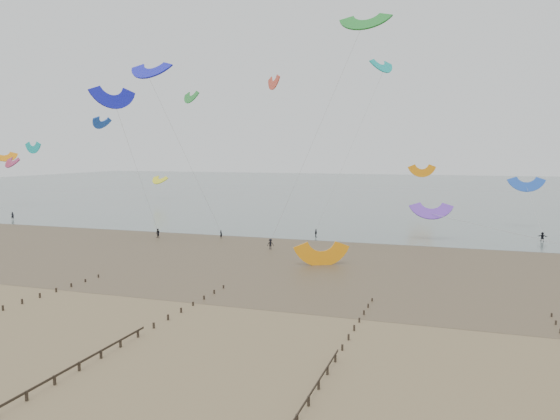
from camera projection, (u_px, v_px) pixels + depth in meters
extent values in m
plane|color=brown|center=(139.00, 313.00, 56.02)|extent=(500.00, 500.00, 0.00)
plane|color=#475654|center=(389.00, 188.00, 244.58)|extent=(500.00, 500.00, 0.00)
plane|color=#473A28|center=(260.00, 253.00, 89.02)|extent=(500.00, 500.00, 0.00)
ellipsoid|color=slate|center=(118.00, 261.00, 82.44)|extent=(23.60, 14.36, 0.01)
ellipsoid|color=slate|center=(336.00, 254.00, 88.06)|extent=(33.64, 18.32, 0.01)
ellipsoid|color=slate|center=(77.00, 236.00, 106.36)|extent=(26.95, 14.22, 0.01)
cube|color=black|center=(3.00, 308.00, 56.84)|extent=(0.16, 0.16, 0.62)
cube|color=black|center=(22.00, 302.00, 59.32)|extent=(0.16, 0.16, 0.59)
cube|color=black|center=(40.00, 296.00, 61.80)|extent=(0.16, 0.16, 0.57)
cube|color=black|center=(56.00, 290.00, 64.29)|extent=(0.16, 0.16, 0.54)
cube|color=black|center=(71.00, 285.00, 66.77)|extent=(0.16, 0.16, 0.51)
cube|color=black|center=(85.00, 281.00, 69.25)|extent=(0.16, 0.16, 0.48)
cube|color=black|center=(98.00, 276.00, 71.73)|extent=(0.16, 0.16, 0.45)
cube|color=black|center=(27.00, 396.00, 36.26)|extent=(0.16, 0.16, 0.80)
cube|color=black|center=(55.00, 380.00, 38.74)|extent=(0.16, 0.16, 0.77)
cube|color=black|center=(79.00, 367.00, 41.23)|extent=(0.16, 0.16, 0.74)
cube|color=black|center=(101.00, 355.00, 43.71)|extent=(0.16, 0.16, 0.71)
cube|color=black|center=(120.00, 344.00, 46.19)|extent=(0.16, 0.16, 0.68)
cube|color=black|center=(138.00, 334.00, 48.67)|extent=(0.16, 0.16, 0.65)
cube|color=black|center=(154.00, 326.00, 51.16)|extent=(0.16, 0.16, 0.62)
cube|color=black|center=(168.00, 318.00, 53.64)|extent=(0.16, 0.16, 0.59)
cube|color=black|center=(181.00, 310.00, 56.12)|extent=(0.16, 0.16, 0.57)
cube|color=black|center=(193.00, 304.00, 58.60)|extent=(0.16, 0.16, 0.54)
cube|color=black|center=(204.00, 298.00, 61.09)|extent=(0.16, 0.16, 0.51)
cube|color=black|center=(214.00, 292.00, 63.57)|extent=(0.16, 0.16, 0.48)
cube|color=black|center=(224.00, 287.00, 66.05)|extent=(0.16, 0.16, 0.45)
cube|color=black|center=(0.00, 406.00, 34.18)|extent=(0.06, 32.50, 0.18)
cube|color=black|center=(297.00, 420.00, 33.06)|extent=(0.16, 0.16, 0.77)
cube|color=black|center=(309.00, 401.00, 35.55)|extent=(0.16, 0.16, 0.74)
cube|color=black|center=(319.00, 385.00, 38.03)|extent=(0.16, 0.16, 0.71)
cube|color=black|center=(327.00, 371.00, 40.51)|extent=(0.16, 0.16, 0.68)
cube|color=black|center=(335.00, 359.00, 42.99)|extent=(0.16, 0.16, 0.65)
cube|color=black|center=(342.00, 347.00, 45.48)|extent=(0.16, 0.16, 0.62)
cube|color=black|center=(349.00, 337.00, 47.96)|extent=(0.16, 0.16, 0.59)
cube|color=black|center=(354.00, 328.00, 50.44)|extent=(0.16, 0.16, 0.57)
cube|color=black|center=(359.00, 320.00, 52.92)|extent=(0.16, 0.16, 0.54)
cube|color=black|center=(364.00, 313.00, 55.41)|extent=(0.16, 0.16, 0.51)
cube|color=black|center=(368.00, 306.00, 57.89)|extent=(0.16, 0.16, 0.48)
cube|color=black|center=(372.00, 300.00, 60.37)|extent=(0.16, 0.16, 0.45)
cube|color=black|center=(560.00, 331.00, 49.73)|extent=(0.16, 0.16, 0.51)
cube|color=black|center=(556.00, 323.00, 52.21)|extent=(0.16, 0.16, 0.48)
cube|color=black|center=(552.00, 315.00, 54.69)|extent=(0.16, 0.16, 0.45)
imported|color=black|center=(221.00, 234.00, 103.94)|extent=(0.67, 0.56, 1.57)
imported|color=black|center=(316.00, 233.00, 105.30)|extent=(0.50, 0.97, 1.58)
imported|color=black|center=(270.00, 244.00, 92.23)|extent=(1.37, 1.24, 1.84)
imported|color=black|center=(13.00, 216.00, 132.74)|extent=(0.82, 0.75, 1.88)
imported|color=black|center=(542.00, 237.00, 100.37)|extent=(1.71, 0.87, 1.77)
imported|color=black|center=(158.00, 233.00, 104.63)|extent=(1.00, 0.85, 1.79)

